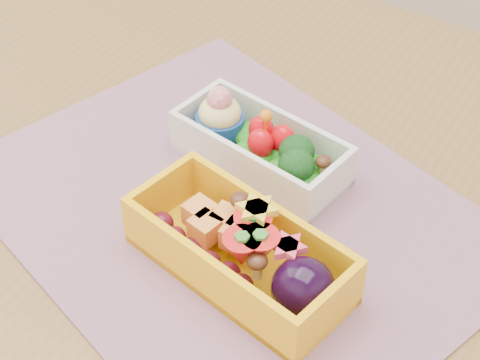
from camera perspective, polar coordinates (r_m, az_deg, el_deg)
The scene contains 4 objects.
table at distance 0.80m, azimuth 1.78°, elevation -7.45°, with size 1.20×0.80×0.75m.
placemat at distance 0.72m, azimuth -0.72°, elevation -2.27°, with size 0.46×0.35×0.00m, color gray.
bento_white at distance 0.75m, azimuth 1.44°, elevation 2.40°, with size 0.18×0.10×0.07m.
bento_yellow at distance 0.65m, azimuth 0.22°, elevation -5.15°, with size 0.20×0.12×0.06m.
Camera 1 is at (0.25, -0.44, 1.26)m, focal length 59.34 mm.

